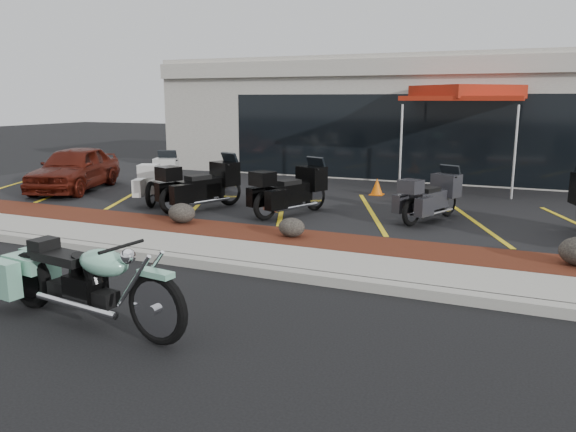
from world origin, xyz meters
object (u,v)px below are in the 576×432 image
at_px(touring_white, 168,173).
at_px(popup_canopy, 465,95).
at_px(parked_car, 74,168).
at_px(hero_cruiser, 157,298).
at_px(traffic_cone, 377,187).

relative_size(touring_white, popup_canopy, 0.58).
bearing_deg(parked_car, touring_white, -15.15).
bearing_deg(parked_car, hero_cruiser, -60.04).
relative_size(hero_cruiser, parked_car, 0.87).
bearing_deg(parked_car, traffic_cone, -0.17).
relative_size(parked_car, popup_canopy, 1.00).
bearing_deg(parked_car, popup_canopy, 7.68).
height_order(touring_white, popup_canopy, popup_canopy).
xyz_separation_m(touring_white, popup_canopy, (6.82, 4.63, 2.01)).
relative_size(hero_cruiser, touring_white, 1.50).
bearing_deg(traffic_cone, popup_canopy, 49.33).
xyz_separation_m(hero_cruiser, touring_white, (-5.03, 7.34, 0.21)).
bearing_deg(traffic_cone, parked_car, -161.83).
xyz_separation_m(parked_car, popup_canopy, (9.82, 4.80, 2.00)).
xyz_separation_m(touring_white, traffic_cone, (4.94, 2.44, -0.39)).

